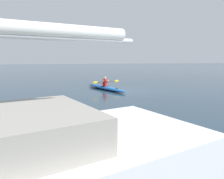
{
  "coord_description": "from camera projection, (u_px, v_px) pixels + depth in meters",
  "views": [
    {
      "loc": [
        4.46,
        15.1,
        2.39
      ],
      "look_at": [
        1.72,
        3.45,
        0.69
      ],
      "focal_mm": 35.26,
      "sensor_mm": 36.0,
      "label": 1
    }
  ],
  "objects": [
    {
      "name": "kayak",
      "position": [
        105.0,
        88.0,
        16.89
      ],
      "size": [
        2.4,
        5.1,
        0.27
      ],
      "color": "#1959A5",
      "rests_on": "ground"
    },
    {
      "name": "kayaker",
      "position": [
        105.0,
        82.0,
        16.86
      ],
      "size": [
        2.18,
        0.84,
        0.72
      ],
      "color": "red",
      "rests_on": "kayak"
    },
    {
      "name": "ground_plane",
      "position": [
        124.0,
        92.0,
        15.9
      ],
      "size": [
        160.0,
        160.0,
        0.0
      ],
      "primitive_type": "plane",
      "color": "#233847"
    }
  ]
}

